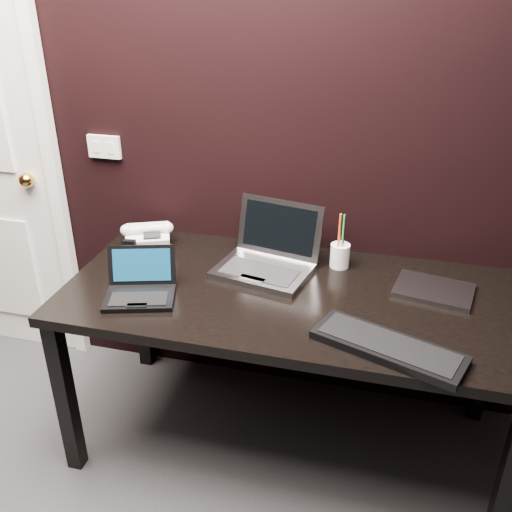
% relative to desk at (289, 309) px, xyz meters
% --- Properties ---
extents(wall_back, '(4.00, 0.00, 4.00)m').
position_rel_desk_xyz_m(wall_back, '(-0.30, 0.40, 0.64)').
color(wall_back, black).
rests_on(wall_back, ground).
extents(wall_switch, '(0.15, 0.02, 0.10)m').
position_rel_desk_xyz_m(wall_switch, '(-0.92, 0.39, 0.46)').
color(wall_switch, silver).
rests_on(wall_switch, wall_back).
extents(desk, '(1.70, 0.80, 0.74)m').
position_rel_desk_xyz_m(desk, '(0.00, 0.00, 0.00)').
color(desk, black).
rests_on(desk, ground).
extents(netbook, '(0.30, 0.29, 0.16)m').
position_rel_desk_xyz_m(netbook, '(-0.53, -0.16, 0.11)').
color(netbook, black).
rests_on(netbook, desk).
extents(silver_laptop, '(0.42, 0.39, 0.25)m').
position_rel_desk_xyz_m(silver_laptop, '(-0.12, 0.15, 0.13)').
color(silver_laptop, gray).
rests_on(silver_laptop, desk).
extents(ext_keyboard, '(0.51, 0.32, 0.03)m').
position_rel_desk_xyz_m(ext_keyboard, '(0.37, -0.28, 0.09)').
color(ext_keyboard, black).
rests_on(ext_keyboard, desk).
extents(closed_laptop, '(0.31, 0.25, 0.02)m').
position_rel_desk_xyz_m(closed_laptop, '(0.52, 0.13, 0.09)').
color(closed_laptop, gray).
rests_on(closed_laptop, desk).
extents(desk_phone, '(0.24, 0.23, 0.11)m').
position_rel_desk_xyz_m(desk_phone, '(-0.68, 0.24, 0.12)').
color(desk_phone, silver).
rests_on(desk_phone, desk).
extents(mobile_phone, '(0.06, 0.05, 0.10)m').
position_rel_desk_xyz_m(mobile_phone, '(-0.68, 0.06, 0.12)').
color(mobile_phone, black).
rests_on(mobile_phone, desk).
extents(pen_cup, '(0.10, 0.10, 0.23)m').
position_rel_desk_xyz_m(pen_cup, '(0.15, 0.25, 0.13)').
color(pen_cup, white).
rests_on(pen_cup, desk).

